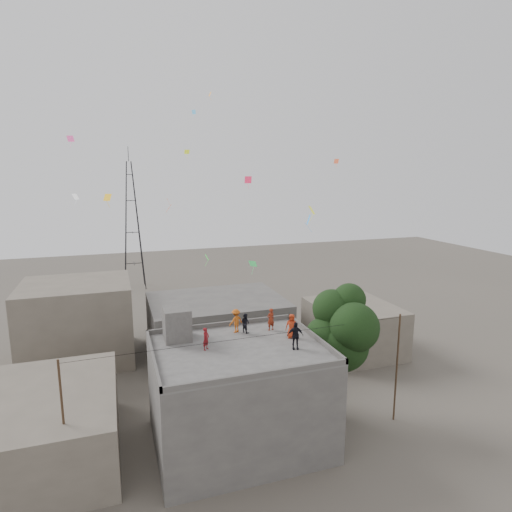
{
  "coord_description": "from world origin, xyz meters",
  "views": [
    {
      "loc": [
        -6.6,
        -22.82,
        16.15
      ],
      "look_at": [
        1.97,
        2.62,
        11.05
      ],
      "focal_mm": 30.0,
      "sensor_mm": 36.0,
      "label": 1
    }
  ],
  "objects_px": {
    "tree": "(344,330)",
    "person_dark_adult": "(295,336)",
    "transmission_tower": "(132,226)",
    "stair_head_box": "(177,324)",
    "person_red_adult": "(271,319)"
  },
  "relations": [
    {
      "from": "tree",
      "to": "person_dark_adult",
      "type": "height_order",
      "value": "tree"
    },
    {
      "from": "tree",
      "to": "person_dark_adult",
      "type": "relative_size",
      "value": 5.56
    },
    {
      "from": "stair_head_box",
      "to": "transmission_tower",
      "type": "bearing_deg",
      "value": 91.23
    },
    {
      "from": "tree",
      "to": "person_red_adult",
      "type": "relative_size",
      "value": 6.11
    },
    {
      "from": "stair_head_box",
      "to": "tree",
      "type": "height_order",
      "value": "tree"
    },
    {
      "from": "person_red_adult",
      "to": "tree",
      "type": "bearing_deg",
      "value": 145.91
    },
    {
      "from": "stair_head_box",
      "to": "person_red_adult",
      "type": "distance_m",
      "value": 6.07
    },
    {
      "from": "transmission_tower",
      "to": "person_red_adult",
      "type": "bearing_deg",
      "value": -79.72
    },
    {
      "from": "person_red_adult",
      "to": "person_dark_adult",
      "type": "height_order",
      "value": "person_dark_adult"
    },
    {
      "from": "person_red_adult",
      "to": "person_dark_adult",
      "type": "xyz_separation_m",
      "value": [
        0.27,
        -3.35,
        0.07
      ]
    },
    {
      "from": "transmission_tower",
      "to": "person_dark_adult",
      "type": "bearing_deg",
      "value": -80.17
    },
    {
      "from": "transmission_tower",
      "to": "person_dark_adult",
      "type": "height_order",
      "value": "transmission_tower"
    },
    {
      "from": "tree",
      "to": "person_dark_adult",
      "type": "distance_m",
      "value": 4.66
    },
    {
      "from": "stair_head_box",
      "to": "person_dark_adult",
      "type": "relative_size",
      "value": 1.22
    },
    {
      "from": "person_red_adult",
      "to": "transmission_tower",
      "type": "bearing_deg",
      "value": -94.22
    }
  ]
}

